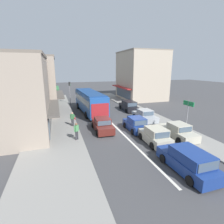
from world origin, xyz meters
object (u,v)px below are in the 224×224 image
(pedestrian_with_handbag_near, at_px, (73,118))
(sedan_behind_bus_mid, at_px, (102,125))
(parked_sedan_kerb_front, at_px, (178,131))
(directional_road_sign, at_px, (188,110))
(parked_wagon_kerb_third, at_px, (129,106))
(hatchback_queue_gap_filler, at_px, (155,136))
(parked_sedan_kerb_second, at_px, (145,116))
(pedestrian_browsing_midblock, at_px, (77,130))
(hatchback_queue_far_back, at_px, (136,124))
(traffic_light_downstreet, at_px, (70,89))
(wagon_behind_bus_near, at_px, (188,161))
(city_bus, at_px, (90,101))

(pedestrian_with_handbag_near, bearing_deg, sedan_behind_bus_mid, -36.24)
(parked_sedan_kerb_front, relative_size, directional_road_sign, 1.17)
(parked_sedan_kerb_front, xyz_separation_m, parked_wagon_kerb_third, (-0.18, 11.97, 0.08))
(hatchback_queue_gap_filler, bearing_deg, parked_sedan_kerb_second, 69.47)
(parked_sedan_kerb_front, height_order, pedestrian_browsing_midblock, pedestrian_browsing_midblock)
(hatchback_queue_far_back, height_order, pedestrian_with_handbag_near, pedestrian_with_handbag_near)
(sedan_behind_bus_mid, bearing_deg, pedestrian_browsing_midblock, -146.34)
(hatchback_queue_gap_filler, xyz_separation_m, traffic_light_downstreet, (-5.86, 20.34, 2.15))
(parked_wagon_kerb_third, distance_m, pedestrian_with_handbag_near, 10.91)
(traffic_light_downstreet, bearing_deg, hatchback_queue_gap_filler, -73.92)
(parked_wagon_kerb_third, height_order, pedestrian_with_handbag_near, pedestrian_with_handbag_near)
(parked_sedan_kerb_second, bearing_deg, hatchback_queue_gap_filler, -110.53)
(traffic_light_downstreet, bearing_deg, sedan_behind_bus_mid, -82.13)
(wagon_behind_bus_near, height_order, directional_road_sign, directional_road_sign)
(traffic_light_downstreet, bearing_deg, hatchback_queue_far_back, -71.35)
(hatchback_queue_gap_filler, xyz_separation_m, parked_wagon_kerb_third, (2.67, 12.44, 0.04))
(sedan_behind_bus_mid, relative_size, parked_wagon_kerb_third, 0.94)
(hatchback_queue_gap_filler, distance_m, sedan_behind_bus_mid, 5.90)
(wagon_behind_bus_near, relative_size, parked_sedan_kerb_second, 1.07)
(hatchback_queue_far_back, relative_size, directional_road_sign, 1.03)
(pedestrian_browsing_midblock, bearing_deg, directional_road_sign, -9.89)
(hatchback_queue_gap_filler, height_order, parked_sedan_kerb_front, hatchback_queue_gap_filler)
(city_bus, relative_size, hatchback_queue_gap_filler, 2.94)
(city_bus, bearing_deg, parked_sedan_kerb_second, -46.22)
(hatchback_queue_gap_filler, distance_m, parked_sedan_kerb_front, 2.89)
(hatchback_queue_far_back, height_order, pedestrian_browsing_midblock, pedestrian_browsing_midblock)
(pedestrian_with_handbag_near, relative_size, pedestrian_browsing_midblock, 1.00)
(wagon_behind_bus_near, relative_size, pedestrian_browsing_midblock, 2.77)
(wagon_behind_bus_near, height_order, parked_wagon_kerb_third, same)
(hatchback_queue_gap_filler, height_order, parked_sedan_kerb_second, hatchback_queue_gap_filler)
(wagon_behind_bus_near, xyz_separation_m, directional_road_sign, (4.30, 5.35, 1.93))
(traffic_light_downstreet, height_order, pedestrian_browsing_midblock, traffic_light_downstreet)
(wagon_behind_bus_near, height_order, parked_sedan_kerb_second, wagon_behind_bus_near)
(parked_sedan_kerb_front, bearing_deg, wagon_behind_bus_near, -121.83)
(city_bus, height_order, sedan_behind_bus_mid, city_bus)
(city_bus, distance_m, traffic_light_downstreet, 7.86)
(directional_road_sign, bearing_deg, hatchback_queue_gap_filler, -169.20)
(city_bus, bearing_deg, directional_road_sign, -58.28)
(parked_sedan_kerb_second, xyz_separation_m, pedestrian_with_handbag_near, (-9.14, 0.12, 0.40))
(hatchback_queue_far_back, xyz_separation_m, parked_sedan_kerb_front, (3.05, -3.09, -0.05))
(city_bus, relative_size, traffic_light_downstreet, 2.61)
(traffic_light_downstreet, distance_m, pedestrian_browsing_midblock, 17.83)
(parked_sedan_kerb_front, height_order, directional_road_sign, directional_road_sign)
(parked_sedan_kerb_second, bearing_deg, traffic_light_downstreet, 121.41)
(parked_sedan_kerb_second, xyz_separation_m, parked_wagon_kerb_third, (0.18, 5.79, 0.08))
(traffic_light_downstreet, distance_m, pedestrian_with_handbag_near, 13.70)
(hatchback_queue_far_back, relative_size, parked_sedan_kerb_front, 0.88)
(city_bus, bearing_deg, pedestrian_browsing_midblock, -107.12)
(hatchback_queue_far_back, distance_m, pedestrian_with_handbag_near, 7.21)
(parked_wagon_kerb_third, relative_size, traffic_light_downstreet, 1.08)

